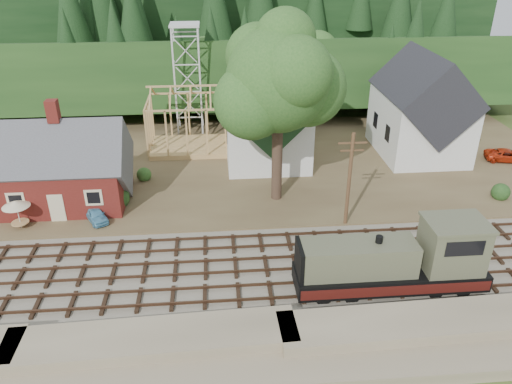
{
  "coord_description": "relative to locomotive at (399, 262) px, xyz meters",
  "views": [
    {
      "loc": [
        -3.1,
        -28.54,
        20.92
      ],
      "look_at": [
        -0.13,
        6.0,
        3.0
      ],
      "focal_mm": 35.0,
      "sensor_mm": 36.0,
      "label": 1
    }
  ],
  "objects": [
    {
      "name": "timber_frame",
      "position": [
        -14.32,
        25.0,
        1.11
      ],
      "size": [
        8.2,
        6.2,
        6.99
      ],
      "color": "tan",
      "rests_on": "village_flat"
    },
    {
      "name": "depot",
      "position": [
        -24.32,
        14.0,
        1.06
      ],
      "size": [
        10.8,
        7.41,
        9.0
      ],
      "color": "#581814",
      "rests_on": "village_flat"
    },
    {
      "name": "hillside",
      "position": [
        -8.32,
        45.0,
        -2.15
      ],
      "size": [
        70.0,
        28.96,
        12.74
      ],
      "primitive_type": "cube",
      "rotation": [
        -0.17,
        0.0,
        0.0
      ],
      "color": "#1E3F19",
      "rests_on": "ground"
    },
    {
      "name": "ground",
      "position": [
        -8.32,
        3.0,
        -2.15
      ],
      "size": [
        140.0,
        140.0,
        0.0
      ],
      "primitive_type": "plane",
      "color": "#384C1E",
      "rests_on": "ground"
    },
    {
      "name": "ridge",
      "position": [
        -8.32,
        61.0,
        -2.15
      ],
      "size": [
        80.0,
        20.0,
        12.0
      ],
      "primitive_type": "cube",
      "color": "black",
      "rests_on": "ground"
    },
    {
      "name": "village_flat",
      "position": [
        -8.32,
        21.0,
        -2.0
      ],
      "size": [
        64.0,
        26.0,
        0.3
      ],
      "primitive_type": "cube",
      "color": "brown",
      "rests_on": "ground"
    },
    {
      "name": "locomotive",
      "position": [
        0.0,
        0.0,
        0.0
      ],
      "size": [
        12.21,
        3.05,
        4.88
      ],
      "color": "black",
      "rests_on": "railroad_bed"
    },
    {
      "name": "church",
      "position": [
        -6.32,
        22.68,
        3.03
      ],
      "size": [
        8.4,
        15.17,
        13.0
      ],
      "color": "silver",
      "rests_on": "village_flat"
    },
    {
      "name": "lattice_tower",
      "position": [
        -14.32,
        31.0,
        7.88
      ],
      "size": [
        3.2,
        3.2,
        12.12
      ],
      "color": "silver",
      "rests_on": "village_flat"
    },
    {
      "name": "embankment",
      "position": [
        -8.32,
        -5.5,
        -2.15
      ],
      "size": [
        64.0,
        5.0,
        1.6
      ],
      "primitive_type": "cube",
      "color": "#7F7259",
      "rests_on": "ground"
    },
    {
      "name": "car_blue",
      "position": [
        -21.35,
        10.35,
        -1.32
      ],
      "size": [
        2.71,
        3.37,
        1.08
      ],
      "primitive_type": "imported",
      "rotation": [
        0.0,
        0.0,
        0.54
      ],
      "color": "#5FA9CC",
      "rests_on": "village_flat"
    },
    {
      "name": "telegraph_pole_near",
      "position": [
        -1.32,
        8.2,
        2.09
      ],
      "size": [
        2.2,
        0.28,
        8.0
      ],
      "color": "#4C331E",
      "rests_on": "ground"
    },
    {
      "name": "big_tree",
      "position": [
        -6.15,
        13.08,
        8.06
      ],
      "size": [
        10.9,
        8.4,
        14.7
      ],
      "color": "#38281E",
      "rests_on": "village_flat"
    },
    {
      "name": "railroad_bed",
      "position": [
        -8.32,
        3.0,
        -2.07
      ],
      "size": [
        64.0,
        11.0,
        0.16
      ],
      "primitive_type": "cube",
      "color": "#726B5B",
      "rests_on": "ground"
    },
    {
      "name": "patio_set",
      "position": [
        -27.08,
        9.77,
        0.15
      ],
      "size": [
        2.11,
        2.11,
        2.35
      ],
      "color": "silver",
      "rests_on": "village_flat"
    },
    {
      "name": "car_red",
      "position": [
        18.16,
        18.99,
        -1.25
      ],
      "size": [
        4.67,
        2.91,
        1.2
      ],
      "primitive_type": "imported",
      "rotation": [
        0.0,
        0.0,
        1.35
      ],
      "color": "red",
      "rests_on": "village_flat"
    },
    {
      "name": "farmhouse",
      "position": [
        9.68,
        22.0,
        2.71
      ],
      "size": [
        8.4,
        10.8,
        10.6
      ],
      "color": "silver",
      "rests_on": "village_flat"
    }
  ]
}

